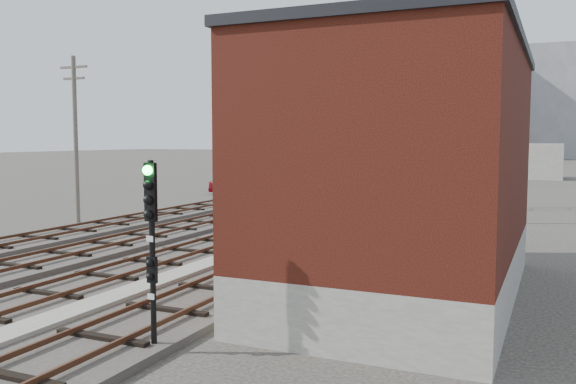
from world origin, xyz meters
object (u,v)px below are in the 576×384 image
Objects in this scene: car_silver at (282,182)px; car_grey at (297,178)px; switch_stand at (342,202)px; signal_mast at (151,240)px; site_trailer at (342,175)px; car_red at (235,185)px.

car_grey reaches higher than car_silver.
car_grey is at bearing 97.08° from switch_stand.
site_trailer is at bearing 103.22° from signal_mast.
car_grey is at bearing 145.87° from site_trailer.
car_grey is at bearing 109.38° from signal_mast.
switch_stand is at bearing -66.76° from site_trailer.
switch_stand is 14.47m from site_trailer.
site_trailer is 8.31m from car_grey.
car_red is 0.93× the size of car_grey.
site_trailer is at bearing -130.80° from car_grey.
switch_stand is 14.11m from car_red.
car_silver is at bearing -27.04° from car_red.
signal_mast is 47.68m from car_grey.
car_red is 11.28m from car_grey.
car_grey is at bearing -20.43° from car_red.
car_red is (-16.60, 33.69, -1.69)m from signal_mast.
car_grey is (-11.11, 18.84, 0.12)m from switch_stand.
signal_mast is 0.59× the size of site_trailer.
car_red is (-7.26, -6.09, -0.69)m from site_trailer.
car_red reaches higher than switch_stand.
site_trailer is (-4.64, 13.67, 0.87)m from switch_stand.
signal_mast is 26.59m from switch_stand.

